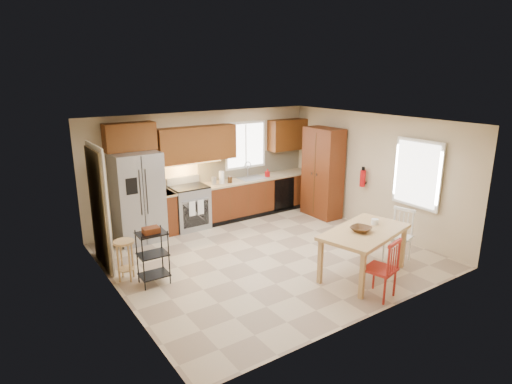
{
  "coord_description": "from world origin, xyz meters",
  "views": [
    {
      "loc": [
        -4.33,
        -6.01,
        3.33
      ],
      "look_at": [
        0.0,
        0.4,
        1.15
      ],
      "focal_mm": 30.0,
      "sensor_mm": 36.0,
      "label": 1
    }
  ],
  "objects": [
    {
      "name": "base_cabinet_run",
      "position": [
        1.29,
        2.2,
        0.45
      ],
      "size": [
        2.92,
        0.6,
        0.9
      ],
      "primitive_type": "cube",
      "color": "#5D2811",
      "rests_on": "floor"
    },
    {
      "name": "window_right",
      "position": [
        2.68,
        -1.15,
        1.45
      ],
      "size": [
        0.04,
        1.02,
        1.32
      ],
      "primitive_type": "cube",
      "color": "white",
      "rests_on": "wall_right"
    },
    {
      "name": "fire_extinguisher",
      "position": [
        2.63,
        0.15,
        1.1
      ],
      "size": [
        0.12,
        0.12,
        0.36
      ],
      "primitive_type": "cylinder",
      "color": "#B30C0F",
      "rests_on": "wall_right"
    },
    {
      "name": "chair_white",
      "position": [
        1.83,
        -1.48,
        0.48
      ],
      "size": [
        0.54,
        0.54,
        0.95
      ],
      "primitive_type": null,
      "rotation": [
        0.0,
        0.0,
        1.82
      ],
      "color": "white",
      "rests_on": "floor"
    },
    {
      "name": "undercab_glow",
      "position": [
        -0.55,
        2.3,
        1.43
      ],
      "size": [
        1.6,
        0.3,
        0.01
      ],
      "primitive_type": "cube",
      "color": "#FFBF66",
      "rests_on": "wall_back"
    },
    {
      "name": "dishwasher",
      "position": [
        1.85,
        1.91,
        0.45
      ],
      "size": [
        0.6,
        0.02,
        0.78
      ],
      "primitive_type": "cube",
      "color": "black",
      "rests_on": "floor"
    },
    {
      "name": "wall_right",
      "position": [
        2.75,
        0.0,
        1.25
      ],
      "size": [
        0.02,
        5.0,
        2.5
      ],
      "primitive_type": "cube",
      "color": "#CCB793",
      "rests_on": "ground"
    },
    {
      "name": "wall_left",
      "position": [
        -2.75,
        0.0,
        1.25
      ],
      "size": [
        0.02,
        5.0,
        2.5
      ],
      "primitive_type": "cube",
      "color": "#CCB793",
      "rests_on": "ground"
    },
    {
      "name": "wall_front",
      "position": [
        0.0,
        -2.5,
        1.25
      ],
      "size": [
        5.5,
        0.02,
        2.5
      ],
      "primitive_type": "cube",
      "color": "#CCB793",
      "rests_on": "ground"
    },
    {
      "name": "dining_table",
      "position": [
        0.88,
        -1.53,
        0.39
      ],
      "size": [
        1.79,
        1.28,
        0.79
      ],
      "primitive_type": null,
      "rotation": [
        0.0,
        0.0,
        0.25
      ],
      "color": "tan",
      "rests_on": "floor"
    },
    {
      "name": "window_back",
      "position": [
        1.1,
        2.48,
        1.65
      ],
      "size": [
        1.12,
        0.04,
        1.12
      ],
      "primitive_type": "cube",
      "color": "white",
      "rests_on": "wall_back"
    },
    {
      "name": "sink",
      "position": [
        1.1,
        2.2,
        0.86
      ],
      "size": [
        0.62,
        0.46,
        0.16
      ],
      "primitive_type": "cube",
      "color": "gray",
      "rests_on": "base_cabinet_run"
    },
    {
      "name": "bar_stool",
      "position": [
        -2.5,
        0.54,
        0.35
      ],
      "size": [
        0.35,
        0.35,
        0.69
      ],
      "primitive_type": null,
      "rotation": [
        0.0,
        0.0,
        0.05
      ],
      "color": "tan",
      "rests_on": "floor"
    },
    {
      "name": "floor",
      "position": [
        0.0,
        0.0,
        0.0
      ],
      "size": [
        5.5,
        5.5,
        0.0
      ],
      "primitive_type": "plane",
      "color": "tan",
      "rests_on": "ground"
    },
    {
      "name": "pantry",
      "position": [
        2.43,
        1.2,
        1.05
      ],
      "size": [
        0.5,
        0.95,
        2.1
      ],
      "primitive_type": "cube",
      "color": "#5D2811",
      "rests_on": "floor"
    },
    {
      "name": "upper_over_fridge",
      "position": [
        -1.7,
        2.33,
        2.1
      ],
      "size": [
        1.0,
        0.35,
        0.55
      ],
      "primitive_type": "cube",
      "color": "#613310",
      "rests_on": "wall_back"
    },
    {
      "name": "upper_left_block",
      "position": [
        -0.25,
        2.33,
        1.83
      ],
      "size": [
        1.8,
        0.35,
        0.75
      ],
      "primitive_type": "cube",
      "color": "#613310",
      "rests_on": "wall_back"
    },
    {
      "name": "utility_cart",
      "position": [
        -2.17,
        0.15,
        0.46
      ],
      "size": [
        0.47,
        0.37,
        0.92
      ],
      "primitive_type": null,
      "rotation": [
        0.0,
        0.0,
        -0.03
      ],
      "color": "black",
      "rests_on": "floor"
    },
    {
      "name": "wall_back",
      "position": [
        0.0,
        2.5,
        1.25
      ],
      "size": [
        5.5,
        0.02,
        2.5
      ],
      "primitive_type": "cube",
      "color": "#CCB793",
      "rests_on": "ground"
    },
    {
      "name": "base_cabinet_narrow",
      "position": [
        -1.1,
        2.2,
        0.45
      ],
      "size": [
        0.3,
        0.6,
        0.9
      ],
      "primitive_type": "cube",
      "color": "#5D2811",
      "rests_on": "floor"
    },
    {
      "name": "table_bowl",
      "position": [
        0.78,
        -1.53,
        0.8
      ],
      "size": [
        0.4,
        0.4,
        0.08
      ],
      "primitive_type": "imported",
      "rotation": [
        0.0,
        0.0,
        0.25
      ],
      "color": "#482D13",
      "rests_on": "dining_table"
    },
    {
      "name": "soap_bottle",
      "position": [
        1.48,
        2.1,
        1.0
      ],
      "size": [
        0.09,
        0.09,
        0.19
      ],
      "primitive_type": "imported",
      "color": "#B30C0F",
      "rests_on": "base_cabinet_run"
    },
    {
      "name": "upper_right_block",
      "position": [
        2.25,
        2.33,
        1.83
      ],
      "size": [
        1.0,
        0.35,
        0.75
      ],
      "primitive_type": "cube",
      "color": "#613310",
      "rests_on": "wall_back"
    },
    {
      "name": "table_jar",
      "position": [
        1.23,
        -1.43,
        0.83
      ],
      "size": [
        0.15,
        0.15,
        0.14
      ],
      "primitive_type": "cylinder",
      "rotation": [
        0.0,
        0.0,
        0.25
      ],
      "color": "white",
      "rests_on": "dining_table"
    },
    {
      "name": "chair_red",
      "position": [
        0.53,
        -2.18,
        0.48
      ],
      "size": [
        0.54,
        0.54,
        0.95
      ],
      "primitive_type": null,
      "rotation": [
        0.0,
        0.0,
        0.25
      ],
      "color": "#A42219",
      "rests_on": "floor"
    },
    {
      "name": "ceiling",
      "position": [
        0.0,
        0.0,
        2.5
      ],
      "size": [
        5.5,
        5.0,
        0.02
      ],
      "primitive_type": "cube",
      "color": "silver",
      "rests_on": "ground"
    },
    {
      "name": "refrigerator",
      "position": [
        -1.7,
        2.12,
        0.91
      ],
      "size": [
        0.92,
        0.75,
        1.82
      ],
      "primitive_type": "cube",
      "color": "gray",
      "rests_on": "floor"
    },
    {
      "name": "canister_wood",
      "position": [
        0.45,
        2.12,
        0.97
      ],
      "size": [
        0.1,
        0.1,
        0.14
      ],
      "primitive_type": "cylinder",
      "color": "#482D13",
      "rests_on": "base_cabinet_run"
    },
    {
      "name": "doorway",
      "position": [
        -2.67,
        1.3,
        1.05
      ],
      "size": [
        0.04,
        0.95,
        2.1
      ],
      "primitive_type": "cube",
      "color": "#8C7A59",
      "rests_on": "wall_left"
    },
    {
      "name": "paper_towel",
      "position": [
        0.25,
        2.15,
        1.04
      ],
      "size": [
        0.12,
        0.12,
        0.28
      ],
      "primitive_type": "cylinder",
      "color": "white",
      "rests_on": "base_cabinet_run"
    },
    {
      "name": "canister_steel",
      "position": [
        0.05,
        2.15,
        0.99
      ],
      "size": [
        0.11,
        0.11,
        0.18
      ],
      "primitive_type": "cylinder",
      "color": "gray",
      "rests_on": "base_cabinet_run"
    },
    {
      "name": "range_stove",
      "position": [
        -0.55,
        2.19,
        0.46
      ],
      "size": [
        0.76,
        0.63,
        0.92
      ],
      "primitive_type": "cube",
      "color": "gray",
      "rests_on": "floor"
    },
    {
      "name": "backsplash",
      "position": [
        1.29,
        2.48,
        1.18
      ],
      "size": [
        2.92,
        0.03,
        0.55
      ],
      "primitive_type": "cube",
      "color": "beige",
      "rests_on": "wall_back"
    }
  ]
}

